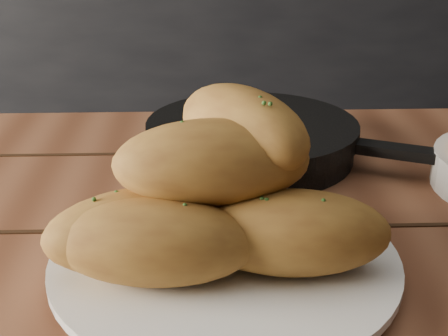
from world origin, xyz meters
TOP-DOWN VIEW (x-y plane):
  - counter at (0.00, 1.70)m, footprint 2.80×0.60m
  - plate at (-0.04, 0.14)m, footprint 0.30×0.30m
  - bread_rolls at (-0.05, 0.14)m, footprint 0.29×0.22m
  - skillet at (0.01, 0.40)m, footprint 0.38×0.26m

SIDE VIEW (x-z plane):
  - counter at x=0.00m, z-range 0.00..0.90m
  - plate at x=-0.04m, z-range 0.75..0.77m
  - skillet at x=0.01m, z-range 0.75..0.80m
  - bread_rolls at x=-0.05m, z-range 0.75..0.89m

